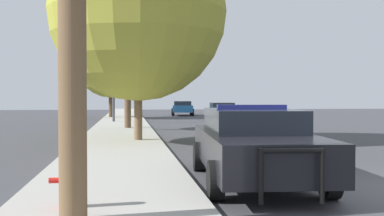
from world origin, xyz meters
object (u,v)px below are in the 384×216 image
at_px(police_car, 254,143).
at_px(traffic_light, 140,63).
at_px(fire_hydrant, 66,178).
at_px(car_background_distant, 182,108).
at_px(car_background_oncoming, 222,111).
at_px(tree_sidewalk_near, 138,13).
at_px(tree_sidewalk_far, 111,62).
at_px(tree_sidewalk_mid, 128,45).

relative_size(police_car, traffic_light, 1.03).
distance_m(police_car, fire_hydrant, 4.03).
xyz_separation_m(police_car, fire_hydrant, (-3.31, -2.27, -0.23)).
bearing_deg(car_background_distant, car_background_oncoming, -74.97).
height_order(police_car, car_background_oncoming, police_car).
relative_size(fire_hydrant, tree_sidewalk_near, 0.10).
xyz_separation_m(fire_hydrant, tree_sidewalk_near, (1.25, 10.56, 4.17)).
relative_size(fire_hydrant, traffic_light, 0.15).
relative_size(police_car, fire_hydrant, 6.95).
bearing_deg(car_background_distant, fire_hydrant, -94.36).
relative_size(fire_hydrant, car_background_distant, 0.18).
relative_size(car_background_distant, tree_sidewalk_far, 0.61).
bearing_deg(tree_sidewalk_mid, traffic_light, 82.73).
relative_size(tree_sidewalk_mid, tree_sidewalk_far, 0.90).
xyz_separation_m(tree_sidewalk_mid, tree_sidewalk_near, (0.36, -6.83, 0.42)).
height_order(tree_sidewalk_far, tree_sidewalk_near, tree_sidewalk_near).
height_order(car_background_distant, tree_sidewalk_far, tree_sidewalk_far).
bearing_deg(police_car, tree_sidewalk_near, -72.21).
xyz_separation_m(police_car, traffic_light, (-1.62, 21.44, 3.06)).
bearing_deg(car_background_oncoming, car_background_distant, -76.15).
bearing_deg(traffic_light, fire_hydrant, -94.08).
bearing_deg(fire_hydrant, car_background_distant, 80.87).
height_order(fire_hydrant, traffic_light, traffic_light).
bearing_deg(car_background_oncoming, tree_sidewalk_near, 72.03).
distance_m(fire_hydrant, tree_sidewalk_mid, 17.81).
height_order(police_car, tree_sidewalk_near, tree_sidewalk_near).
distance_m(fire_hydrant, car_background_distant, 36.44).
bearing_deg(traffic_light, tree_sidewalk_mid, -97.27).
bearing_deg(tree_sidewalk_far, car_background_distant, 42.30).
relative_size(police_car, tree_sidewalk_far, 0.78).
xyz_separation_m(police_car, tree_sidewalk_mid, (-2.43, 15.11, 3.53)).
distance_m(car_background_oncoming, tree_sidewalk_far, 9.54).
bearing_deg(car_background_distant, police_car, -89.42).
height_order(fire_hydrant, tree_sidewalk_near, tree_sidewalk_near).
bearing_deg(tree_sidewalk_far, tree_sidewalk_near, -85.35).
height_order(traffic_light, car_background_distant, traffic_light).
height_order(traffic_light, car_background_oncoming, traffic_light).
distance_m(tree_sidewalk_mid, tree_sidewalk_far, 13.06).
relative_size(fire_hydrant, tree_sidewalk_mid, 0.12).
bearing_deg(tree_sidewalk_near, car_background_distant, 79.89).
xyz_separation_m(car_background_oncoming, tree_sidewalk_mid, (-6.63, -9.02, 3.61)).
distance_m(fire_hydrant, traffic_light, 23.99).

